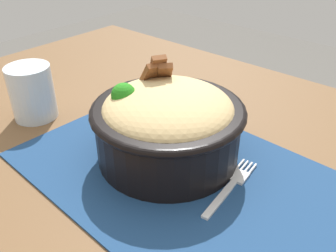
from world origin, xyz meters
TOP-DOWN VIEW (x-y plane):
  - table at (0.00, 0.00)m, footprint 1.14×0.81m
  - placemat at (0.02, 0.00)m, footprint 0.44×0.31m
  - bowl at (-0.01, 0.02)m, footprint 0.25×0.25m
  - fork at (0.09, 0.02)m, footprint 0.03×0.13m
  - drinking_glass at (-0.26, -0.04)m, footprint 0.07×0.07m

SIDE VIEW (x-z plane):
  - table at x=0.00m, z-range 0.30..1.08m
  - placemat at x=0.02m, z-range 0.77..0.78m
  - fork at x=0.09m, z-range 0.78..0.78m
  - drinking_glass at x=-0.26m, z-range 0.77..0.86m
  - bowl at x=-0.01m, z-range 0.76..0.90m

